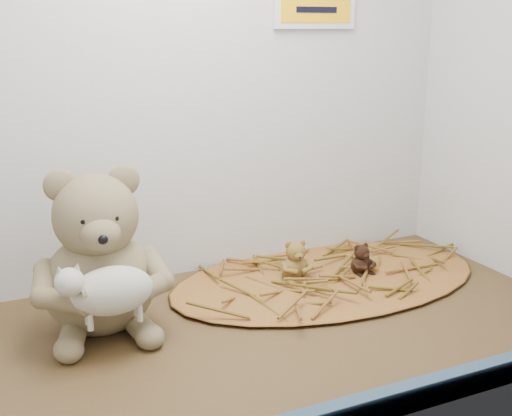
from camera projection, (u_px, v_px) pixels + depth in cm
name	position (u px, v px, depth cm)	size (l,w,h in cm)	color
alcove_shell	(213.00, 52.00, 100.86)	(120.40, 60.20, 90.40)	#422C16
straw_bed	(328.00, 277.00, 127.58)	(65.33, 37.94, 1.26)	brown
main_teddy	(98.00, 250.00, 104.04)	(22.23, 23.47, 27.57)	#877B53
toy_lamb	(112.00, 291.00, 96.28)	(16.26, 9.92, 10.51)	beige
mini_teddy_tan	(295.00, 258.00, 125.12)	(6.32, 6.67, 7.83)	olive
mini_teddy_brown	(361.00, 257.00, 127.76)	(5.08, 5.36, 6.30)	black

